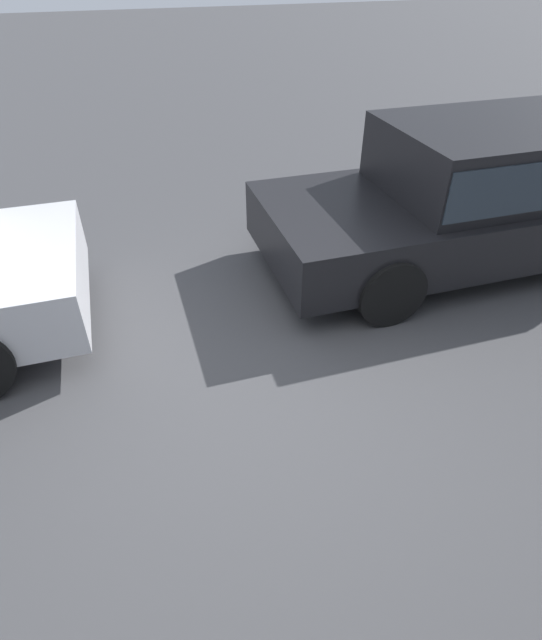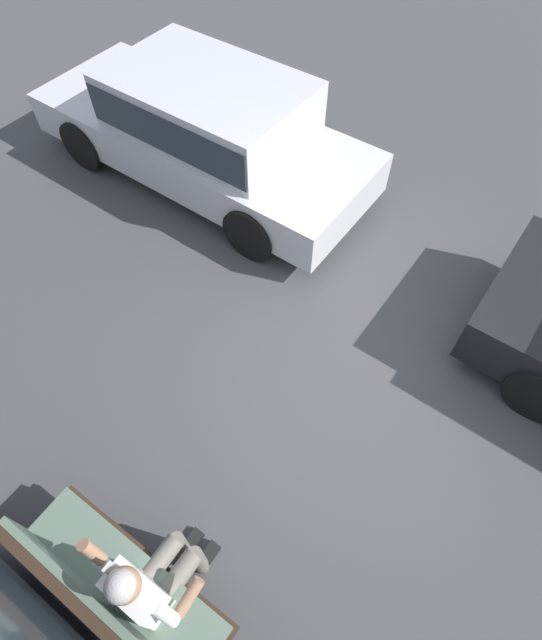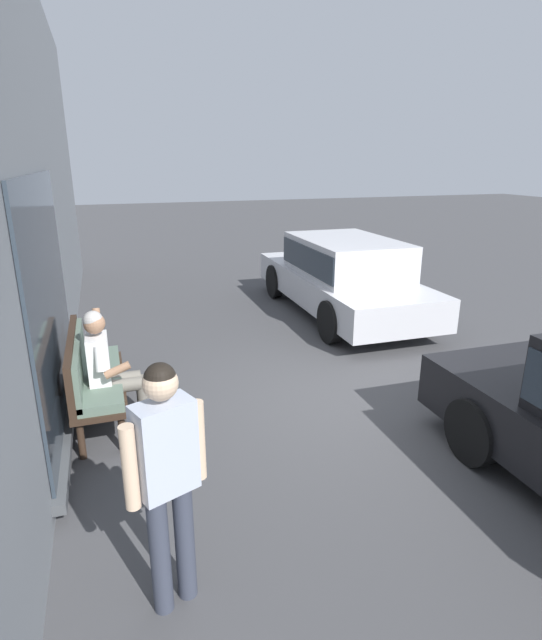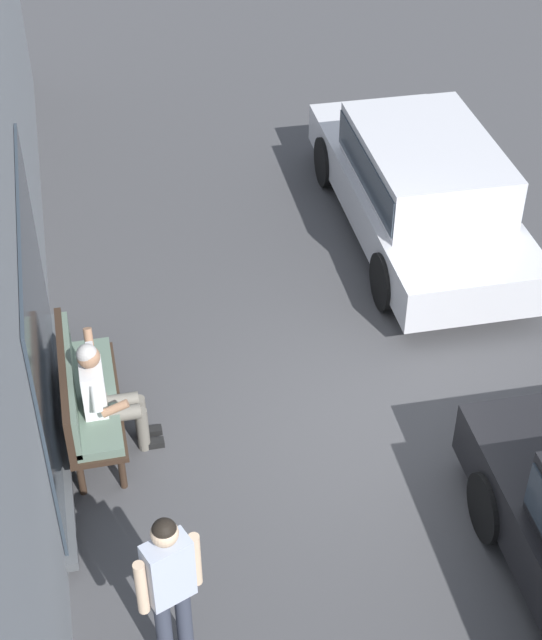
{
  "view_description": "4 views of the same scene",
  "coord_description": "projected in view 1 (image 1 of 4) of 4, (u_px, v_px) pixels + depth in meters",
  "views": [
    {
      "loc": [
        0.6,
        2.6,
        2.83
      ],
      "look_at": [
        -0.13,
        0.42,
        1.09
      ],
      "focal_mm": 28.0,
      "sensor_mm": 36.0,
      "label": 1
    },
    {
      "loc": [
        -0.74,
        2.6,
        4.59
      ],
      "look_at": [
        0.71,
        0.53,
        0.99
      ],
      "focal_mm": 28.0,
      "sensor_mm": 36.0,
      "label": 2
    },
    {
      "loc": [
        -5.0,
        2.6,
        2.84
      ],
      "look_at": [
        0.34,
        0.8,
        1.01
      ],
      "focal_mm": 28.0,
      "sensor_mm": 36.0,
      "label": 3
    },
    {
      "loc": [
        -6.91,
        2.6,
        7.19
      ],
      "look_at": [
        0.61,
        0.94,
        1.04
      ],
      "focal_mm": 55.0,
      "sensor_mm": 36.0,
      "label": 4
    }
  ],
  "objects": [
    {
      "name": "parked_car_near",
      "position": [
        487.0,
        188.0,
        5.21
      ],
      "size": [
        4.62,
        1.96,
        1.45
      ],
      "color": "black",
      "rests_on": "ground_plane"
    },
    {
      "name": "ground_plane",
      "position": [
        238.0,
        405.0,
        3.82
      ],
      "size": [
        60.0,
        60.0,
        0.0
      ],
      "primitive_type": "plane",
      "color": "#424244"
    }
  ]
}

